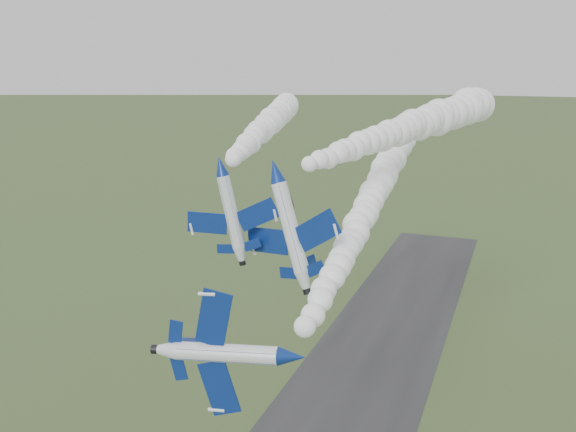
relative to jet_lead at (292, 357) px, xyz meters
name	(u,v)px	position (x,y,z in m)	size (l,w,h in m)	color
jet_lead	(292,357)	(0.00, 0.00, 0.00)	(3.30, 11.97, 9.87)	white
smoke_trail_jet_lead	(372,197)	(-3.79, 40.48, 3.37)	(4.75, 75.35, 4.75)	white
jet_pair_left	(220,166)	(-14.98, 19.17, 10.14)	(9.91, 11.87, 3.37)	white
smoke_trail_jet_pair_left	(265,126)	(-21.69, 47.54, 11.27)	(4.47, 52.19, 4.47)	white
jet_pair_right	(275,171)	(-9.49, 20.60, 9.71)	(11.63, 14.24, 4.70)	white
smoke_trail_jet_pair_right	(411,127)	(-0.83, 50.38, 11.62)	(5.71, 54.93, 5.71)	white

